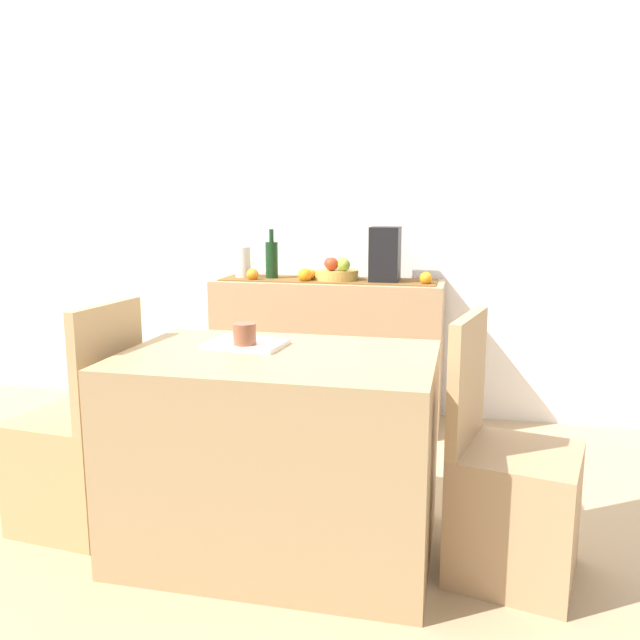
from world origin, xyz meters
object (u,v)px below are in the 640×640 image
(coffee_maker, at_px, (385,255))
(chair_near_window, at_px, (79,460))
(fruit_bowl, at_px, (337,275))
(sideboard_console, at_px, (328,352))
(open_book, at_px, (246,344))
(wine_bottle, at_px, (272,259))
(coffee_cup, at_px, (245,336))
(chair_by_corner, at_px, (510,501))
(ceramic_vase, at_px, (243,262))
(dining_table, at_px, (278,453))

(coffee_maker, relative_size, chair_near_window, 0.34)
(fruit_bowl, bearing_deg, chair_near_window, -117.46)
(sideboard_console, relative_size, open_book, 4.63)
(fruit_bowl, relative_size, wine_bottle, 0.86)
(coffee_maker, bearing_deg, coffee_cup, -103.62)
(chair_near_window, distance_m, chair_by_corner, 1.64)
(fruit_bowl, distance_m, coffee_cup, 1.39)
(ceramic_vase, xyz_separation_m, chair_by_corner, (1.45, -1.43, -0.65))
(sideboard_console, height_order, open_book, sideboard_console)
(ceramic_vase, relative_size, dining_table, 0.16)
(dining_table, xyz_separation_m, chair_near_window, (-0.82, -0.00, -0.10))
(open_book, height_order, coffee_cup, coffee_cup)
(wine_bottle, xyz_separation_m, coffee_cup, (0.32, -1.39, -0.15))
(coffee_cup, distance_m, chair_by_corner, 1.09)
(fruit_bowl, bearing_deg, coffee_maker, 0.00)
(chair_near_window, bearing_deg, coffee_maker, 54.65)
(coffee_maker, distance_m, ceramic_vase, 0.83)
(dining_table, bearing_deg, chair_by_corner, 0.25)
(sideboard_console, xyz_separation_m, chair_near_window, (-0.70, -1.44, -0.15))
(ceramic_vase, xyz_separation_m, coffee_cup, (0.49, -1.39, -0.13))
(coffee_cup, bearing_deg, wine_bottle, 102.84)
(coffee_cup, bearing_deg, chair_by_corner, -2.51)
(coffee_maker, xyz_separation_m, coffee_cup, (-0.34, -1.39, -0.19))
(coffee_maker, height_order, chair_near_window, coffee_maker)
(ceramic_vase, bearing_deg, chair_near_window, -97.60)
(coffee_cup, bearing_deg, chair_near_window, -176.05)
(wine_bottle, height_order, dining_table, wine_bottle)
(ceramic_vase, height_order, chair_by_corner, ceramic_vase)
(sideboard_console, bearing_deg, coffee_maker, 0.00)
(ceramic_vase, bearing_deg, wine_bottle, -0.00)
(chair_near_window, relative_size, chair_by_corner, 1.00)
(sideboard_console, xyz_separation_m, coffee_maker, (0.32, 0.00, 0.57))
(sideboard_console, bearing_deg, dining_table, -85.22)
(fruit_bowl, height_order, dining_table, fruit_bowl)
(sideboard_console, height_order, ceramic_vase, ceramic_vase)
(chair_near_window, bearing_deg, dining_table, 0.12)
(sideboard_console, bearing_deg, ceramic_vase, 180.00)
(open_book, relative_size, coffee_cup, 2.89)
(coffee_cup, bearing_deg, ceramic_vase, 109.45)
(coffee_maker, xyz_separation_m, chair_near_window, (-1.02, -1.44, -0.72))
(ceramic_vase, bearing_deg, open_book, -70.37)
(dining_table, height_order, open_book, open_book)
(coffee_maker, height_order, coffee_cup, coffee_maker)
(dining_table, relative_size, open_book, 3.97)
(open_book, bearing_deg, chair_near_window, -166.92)
(coffee_cup, bearing_deg, fruit_bowl, 87.35)
(sideboard_console, bearing_deg, coffee_cup, -90.69)
(wine_bottle, distance_m, open_book, 1.39)
(sideboard_console, xyz_separation_m, chair_by_corner, (0.94, -1.43, -0.15))
(chair_near_window, xyz_separation_m, chair_by_corner, (1.64, 0.01, 0.00))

